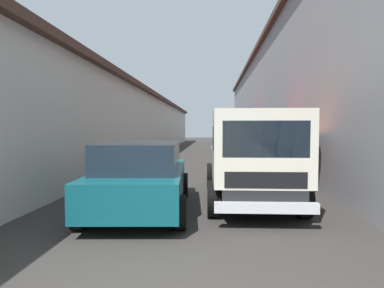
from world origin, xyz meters
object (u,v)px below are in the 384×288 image
(vendor_by_crates, at_px, (255,143))
(parked_scooter, at_px, (128,169))
(fruit_stall_far_left, at_px, (264,125))
(delivery_truck, at_px, (253,161))
(vendor_in_shade, at_px, (221,141))
(fruit_stall_far_right, at_px, (241,126))
(fruit_stall_near_left, at_px, (277,134))
(hatchback_car, at_px, (142,176))

(vendor_by_crates, bearing_deg, parked_scooter, 146.70)
(vendor_by_crates, bearing_deg, fruit_stall_far_left, 175.71)
(fruit_stall_far_left, distance_m, delivery_truck, 4.86)
(vendor_in_shade, relative_size, parked_scooter, 0.97)
(fruit_stall_far_left, relative_size, fruit_stall_far_right, 0.86)
(delivery_truck, height_order, vendor_in_shade, delivery_truck)
(fruit_stall_near_left, xyz_separation_m, vendor_by_crates, (8.69, -0.57, -0.62))
(hatchback_car, xyz_separation_m, delivery_truck, (0.30, -2.37, 0.30))
(hatchback_car, height_order, parked_scooter, hatchback_car)
(fruit_stall_near_left, xyz_separation_m, fruit_stall_far_right, (12.18, -0.11, 0.33))
(hatchback_car, relative_size, vendor_in_shade, 2.48)
(vendor_by_crates, distance_m, vendor_in_shade, 3.11)
(fruit_stall_far_left, distance_m, fruit_stall_far_right, 9.25)
(fruit_stall_near_left, xyz_separation_m, fruit_stall_far_left, (2.93, -0.14, 0.28))
(parked_scooter, bearing_deg, vendor_by_crates, -33.30)
(vendor_by_crates, bearing_deg, fruit_stall_near_left, 176.24)
(delivery_truck, bearing_deg, fruit_stall_far_right, -3.92)
(vendor_by_crates, height_order, parked_scooter, vendor_by_crates)
(delivery_truck, height_order, vendor_by_crates, delivery_truck)
(fruit_stall_far_right, bearing_deg, delivery_truck, 176.08)
(hatchback_car, distance_m, vendor_in_shade, 13.46)
(vendor_in_shade, bearing_deg, fruit_stall_near_left, -173.87)
(delivery_truck, height_order, parked_scooter, delivery_truck)
(fruit_stall_far_right, height_order, parked_scooter, fruit_stall_far_right)
(fruit_stall_far_right, bearing_deg, vendor_by_crates, -172.54)
(fruit_stall_far_right, distance_m, vendor_by_crates, 3.65)
(delivery_truck, distance_m, parked_scooter, 4.62)
(hatchback_car, bearing_deg, fruit_stall_far_left, -33.83)
(delivery_truck, xyz_separation_m, vendor_in_shade, (13.00, 0.37, -0.11))
(fruit_stall_far_left, relative_size, hatchback_car, 0.61)
(delivery_truck, xyz_separation_m, parked_scooter, (2.90, 3.55, -0.59))
(fruit_stall_far_left, relative_size, delivery_truck, 0.49)
(fruit_stall_far_left, xyz_separation_m, fruit_stall_far_right, (9.25, 0.03, 0.05))
(fruit_stall_far_left, distance_m, vendor_in_shade, 8.48)
(hatchback_car, bearing_deg, parked_scooter, 20.25)
(fruit_stall_near_left, height_order, parked_scooter, fruit_stall_near_left)
(fruit_stall_far_left, height_order, hatchback_car, fruit_stall_far_left)
(fruit_stall_far_left, distance_m, hatchback_car, 6.12)
(parked_scooter, bearing_deg, delivery_truck, -129.24)
(vendor_by_crates, height_order, vendor_in_shade, vendor_by_crates)
(parked_scooter, bearing_deg, fruit_stall_far_left, -68.40)
(fruit_stall_far_left, height_order, fruit_stall_far_right, fruit_stall_far_left)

